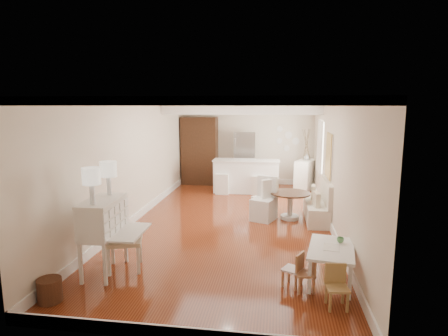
% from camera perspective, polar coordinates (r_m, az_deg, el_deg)
% --- Properties ---
extents(room, '(9.00, 9.04, 2.82)m').
position_cam_1_polar(room, '(8.74, 1.57, 4.82)').
color(room, maroon).
rests_on(room, ground).
extents(secretary_bureau, '(1.00, 1.02, 1.23)m').
position_cam_1_polar(secretary_bureau, '(6.43, -17.86, -9.88)').
color(secretary_bureau, silver).
rests_on(secretary_bureau, ground).
extents(gustavian_armchair, '(0.74, 0.74, 1.03)m').
position_cam_1_polar(gustavian_armchair, '(6.50, -14.94, -10.45)').
color(gustavian_armchair, white).
rests_on(gustavian_armchair, ground).
extents(wicker_basket, '(0.44, 0.44, 0.33)m').
position_cam_1_polar(wicker_basket, '(5.98, -25.04, -16.51)').
color(wicker_basket, '#492817').
rests_on(wicker_basket, ground).
extents(kids_table, '(0.84, 1.20, 0.55)m').
position_cam_1_polar(kids_table, '(6.19, 15.95, -13.93)').
color(kids_table, white).
rests_on(kids_table, ground).
extents(kids_chair_a, '(0.31, 0.31, 0.55)m').
position_cam_1_polar(kids_chair_a, '(5.81, 12.27, -15.37)').
color(kids_chair_a, '#B07750').
rests_on(kids_chair_a, ground).
extents(kids_chair_b, '(0.36, 0.36, 0.56)m').
position_cam_1_polar(kids_chair_b, '(5.91, 10.39, -14.85)').
color(kids_chair_b, '#AD764E').
rests_on(kids_chair_b, ground).
extents(kids_chair_c, '(0.32, 0.32, 0.60)m').
position_cam_1_polar(kids_chair_c, '(5.47, 16.87, -16.99)').
color(kids_chair_c, '#A6834B').
rests_on(kids_chair_c, ground).
extents(banquette, '(0.52, 1.60, 0.98)m').
position_cam_1_polar(banquette, '(9.15, 13.94, -4.72)').
color(banquette, silver).
rests_on(banquette, ground).
extents(dining_table, '(1.21, 1.21, 0.65)m').
position_cam_1_polar(dining_table, '(9.14, 10.03, -5.67)').
color(dining_table, '#402314').
rests_on(dining_table, ground).
extents(slip_chair_near, '(0.64, 0.66, 1.03)m').
position_cam_1_polar(slip_chair_near, '(8.90, 6.01, -4.71)').
color(slip_chair_near, silver).
rests_on(slip_chair_near, ground).
extents(slip_chair_far, '(0.66, 0.66, 0.97)m').
position_cam_1_polar(slip_chair_far, '(9.18, 6.19, -4.48)').
color(slip_chair_far, white).
rests_on(slip_chair_far, ground).
extents(breakfast_counter, '(2.05, 0.65, 1.03)m').
position_cam_1_polar(breakfast_counter, '(11.67, 3.42, -1.25)').
color(breakfast_counter, white).
rests_on(breakfast_counter, ground).
extents(bar_stool_left, '(0.41, 0.41, 1.00)m').
position_cam_1_polar(bar_stool_left, '(11.50, -0.21, -1.46)').
color(bar_stool_left, white).
rests_on(bar_stool_left, ground).
extents(bar_stool_right, '(0.49, 0.49, 0.93)m').
position_cam_1_polar(bar_stool_right, '(11.40, 5.45, -1.80)').
color(bar_stool_right, white).
rests_on(bar_stool_right, ground).
extents(pantry_cabinet, '(1.20, 0.60, 2.30)m').
position_cam_1_polar(pantry_cabinet, '(12.87, -3.72, 2.63)').
color(pantry_cabinet, '#381E11').
rests_on(pantry_cabinet, ground).
extents(fridge, '(0.75, 0.65, 1.80)m').
position_cam_1_polar(fridge, '(12.63, 4.74, 1.34)').
color(fridge, silver).
rests_on(fridge, ground).
extents(sideboard, '(0.78, 1.11, 0.97)m').
position_cam_1_polar(sideboard, '(12.32, 12.30, -1.02)').
color(sideboard, white).
rests_on(sideboard, ground).
extents(pencil_cup, '(0.13, 0.13, 0.09)m').
position_cam_1_polar(pencil_cup, '(6.31, 17.30, -10.43)').
color(pencil_cup, '#61A667').
rests_on(pencil_cup, kids_table).
extents(branch_vase, '(0.20, 0.20, 0.20)m').
position_cam_1_polar(branch_vase, '(12.27, 12.47, 1.68)').
color(branch_vase, silver).
rests_on(branch_vase, sideboard).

